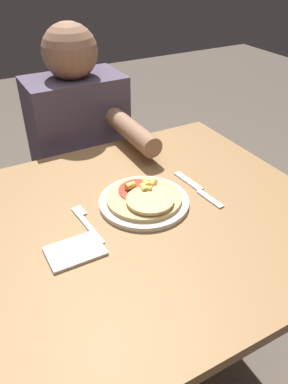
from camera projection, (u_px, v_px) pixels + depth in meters
name	position (u px, v px, depth m)	size (l,w,h in m)	color
ground_plane	(143.00, 373.00, 1.45)	(8.00, 8.00, 0.00)	brown
dining_table	(143.00, 250.00, 1.09)	(1.01, 0.88, 0.77)	olive
plate	(144.00, 202.00, 1.06)	(0.25, 0.25, 0.01)	silver
pizza	(145.00, 197.00, 1.05)	(0.21, 0.21, 0.04)	tan
fork	(86.00, 222.00, 0.99)	(0.03, 0.18, 0.00)	silver
knife	(199.00, 189.00, 1.12)	(0.03, 0.22, 0.00)	silver
napkin	(75.00, 251.00, 0.90)	(0.13, 0.09, 0.01)	silver
person_diner	(81.00, 149.00, 1.54)	(0.37, 0.52, 1.16)	#2D2D38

